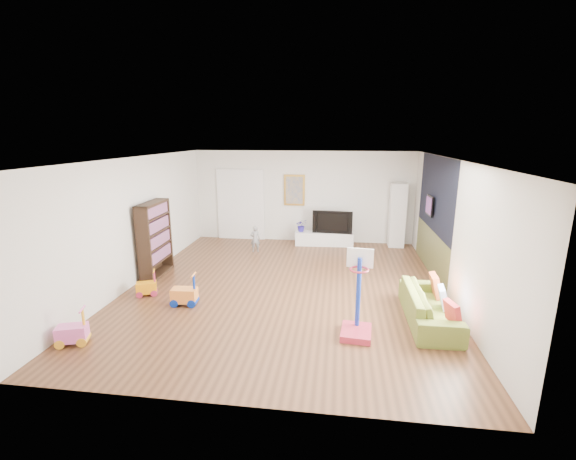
# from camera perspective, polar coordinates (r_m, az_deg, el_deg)

# --- Properties ---
(floor) EXTENTS (6.50, 7.50, 0.00)m
(floor) POSITION_cam_1_polar(r_m,az_deg,el_deg) (8.29, -0.37, -8.41)
(floor) COLOR brown
(floor) RESTS_ON ground
(ceiling) EXTENTS (6.50, 7.50, 0.00)m
(ceiling) POSITION_cam_1_polar(r_m,az_deg,el_deg) (7.68, -0.40, 10.57)
(ceiling) COLOR white
(ceiling) RESTS_ON ground
(wall_back) EXTENTS (6.50, 0.00, 2.70)m
(wall_back) POSITION_cam_1_polar(r_m,az_deg,el_deg) (11.53, 2.21, 4.94)
(wall_back) COLOR silver
(wall_back) RESTS_ON ground
(wall_front) EXTENTS (6.50, 0.00, 2.70)m
(wall_front) POSITION_cam_1_polar(r_m,az_deg,el_deg) (4.37, -7.34, -10.49)
(wall_front) COLOR silver
(wall_front) RESTS_ON ground
(wall_left) EXTENTS (0.00, 7.50, 2.70)m
(wall_left) POSITION_cam_1_polar(r_m,az_deg,el_deg) (8.92, -21.55, 1.30)
(wall_left) COLOR silver
(wall_left) RESTS_ON ground
(wall_right) EXTENTS (0.00, 7.50, 2.70)m
(wall_right) POSITION_cam_1_polar(r_m,az_deg,el_deg) (8.10, 23.03, -0.03)
(wall_right) COLOR silver
(wall_right) RESTS_ON ground
(navy_accent) EXTENTS (0.01, 3.20, 1.70)m
(navy_accent) POSITION_cam_1_polar(r_m,az_deg,el_deg) (9.34, 21.03, 5.01)
(navy_accent) COLOR black
(navy_accent) RESTS_ON wall_right
(olive_wainscot) EXTENTS (0.01, 3.20, 1.00)m
(olive_wainscot) POSITION_cam_1_polar(r_m,az_deg,el_deg) (9.62, 20.34, -2.95)
(olive_wainscot) COLOR brown
(olive_wainscot) RESTS_ON wall_right
(doorway) EXTENTS (1.45, 0.06, 2.10)m
(doorway) POSITION_cam_1_polar(r_m,az_deg,el_deg) (11.87, -7.01, 3.64)
(doorway) COLOR white
(doorway) RESTS_ON ground
(painting_back) EXTENTS (0.62, 0.06, 0.92)m
(painting_back) POSITION_cam_1_polar(r_m,az_deg,el_deg) (11.49, 0.96, 5.92)
(painting_back) COLOR gold
(painting_back) RESTS_ON wall_back
(artwork_right) EXTENTS (0.04, 0.56, 0.46)m
(artwork_right) POSITION_cam_1_polar(r_m,az_deg,el_deg) (9.56, 20.23, 3.44)
(artwork_right) COLOR #7F3F8C
(artwork_right) RESTS_ON wall_right
(media_console) EXTENTS (1.69, 0.49, 0.39)m
(media_console) POSITION_cam_1_polar(r_m,az_deg,el_deg) (11.32, 5.37, -1.27)
(media_console) COLOR white
(media_console) RESTS_ON ground
(tall_cabinet) EXTENTS (0.43, 0.43, 1.84)m
(tall_cabinet) POSITION_cam_1_polar(r_m,az_deg,el_deg) (11.42, 15.89, 2.12)
(tall_cabinet) COLOR white
(tall_cabinet) RESTS_ON ground
(bookshelf) EXTENTS (0.34, 1.17, 1.70)m
(bookshelf) POSITION_cam_1_polar(r_m,az_deg,el_deg) (9.21, -19.11, -1.31)
(bookshelf) COLOR black
(bookshelf) RESTS_ON ground
(sofa) EXTENTS (0.75, 1.91, 0.56)m
(sofa) POSITION_cam_1_polar(r_m,az_deg,el_deg) (7.19, 20.20, -10.51)
(sofa) COLOR olive
(sofa) RESTS_ON ground
(basketball_hoop) EXTENTS (0.54, 0.63, 1.41)m
(basketball_hoop) POSITION_cam_1_polar(r_m,az_deg,el_deg) (6.22, 10.32, -9.43)
(basketball_hoop) COLOR #B1283E
(basketball_hoop) RESTS_ON ground
(ride_on_yellow) EXTENTS (0.45, 0.37, 0.51)m
(ride_on_yellow) POSITION_cam_1_polar(r_m,az_deg,el_deg) (8.28, -20.28, -7.42)
(ride_on_yellow) COLOR orange
(ride_on_yellow) RESTS_ON ground
(ride_on_orange) EXTENTS (0.49, 0.33, 0.62)m
(ride_on_orange) POSITION_cam_1_polar(r_m,az_deg,el_deg) (7.60, -15.16, -8.52)
(ride_on_orange) COLOR orange
(ride_on_orange) RESTS_ON ground
(ride_on_pink) EXTENTS (0.50, 0.39, 0.58)m
(ride_on_pink) POSITION_cam_1_polar(r_m,az_deg,el_deg) (6.92, -29.45, -12.41)
(ride_on_pink) COLOR #FD6AC8
(ride_on_pink) RESTS_ON ground
(child) EXTENTS (0.30, 0.22, 0.73)m
(child) POSITION_cam_1_polar(r_m,az_deg,el_deg) (10.61, -4.89, -1.33)
(child) COLOR gray
(child) RESTS_ON ground
(tv) EXTENTS (1.15, 0.23, 0.66)m
(tv) POSITION_cam_1_polar(r_m,az_deg,el_deg) (11.17, 6.64, 1.28)
(tv) COLOR black
(tv) RESTS_ON media_console
(vase_plant) EXTENTS (0.39, 0.36, 0.36)m
(vase_plant) POSITION_cam_1_polar(r_m,az_deg,el_deg) (11.26, 2.01, 0.69)
(vase_plant) COLOR #291D97
(vase_plant) RESTS_ON media_console
(pillow_left) EXTENTS (0.18, 0.36, 0.35)m
(pillow_left) POSITION_cam_1_polar(r_m,az_deg,el_deg) (6.69, 23.19, -11.17)
(pillow_left) COLOR red
(pillow_left) RESTS_ON sofa
(pillow_center) EXTENTS (0.14, 0.38, 0.37)m
(pillow_center) POSITION_cam_1_polar(r_m,az_deg,el_deg) (7.20, 22.01, -9.24)
(pillow_center) COLOR white
(pillow_center) RESTS_ON sofa
(pillow_right) EXTENTS (0.12, 0.42, 0.42)m
(pillow_right) POSITION_cam_1_polar(r_m,az_deg,el_deg) (7.68, 21.01, -7.69)
(pillow_right) COLOR #AB4624
(pillow_right) RESTS_ON sofa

